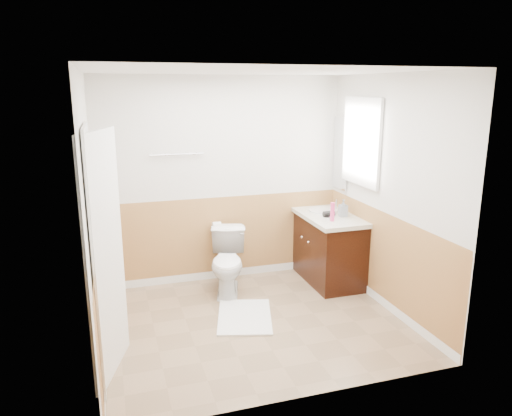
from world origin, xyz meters
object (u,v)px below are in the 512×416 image
object	(u,v)px
bath_mat	(245,317)
lotion_bottle	(332,212)
soap_dispenser	(343,208)
toilet	(228,262)
vanity_cabinet	(327,249)

from	to	relation	value
bath_mat	lotion_bottle	size ratio (longest dim) A/B	3.64
bath_mat	soap_dispenser	size ratio (longest dim) A/B	3.92
lotion_bottle	soap_dispenser	distance (m)	0.27
toilet	bath_mat	xyz separation A→B (m)	(0.00, -0.70, -0.36)
toilet	soap_dispenser	distance (m)	1.52
vanity_cabinet	soap_dispenser	bearing A→B (deg)	-50.36
lotion_bottle	toilet	bearing A→B (deg)	165.82
toilet	lotion_bottle	world-z (taller)	lotion_bottle
toilet	soap_dispenser	xyz separation A→B (m)	(1.40, -0.14, 0.58)
bath_mat	lotion_bottle	bearing A→B (deg)	18.92
soap_dispenser	lotion_bottle	bearing A→B (deg)	-143.74
toilet	soap_dispenser	bearing A→B (deg)	10.09
vanity_cabinet	soap_dispenser	world-z (taller)	soap_dispenser
lotion_bottle	soap_dispenser	xyz separation A→B (m)	(0.22, 0.16, -0.01)
lotion_bottle	bath_mat	bearing A→B (deg)	-161.08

